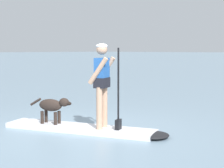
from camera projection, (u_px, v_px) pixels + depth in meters
The scene contains 4 objects.
ground_plane at pixel (79, 131), 7.41m from camera, with size 400.00×400.00×0.00m, color gray.
paddleboard at pixel (89, 129), 7.32m from camera, with size 3.48×1.85×0.10m.
person_paddler at pixel (103, 79), 7.11m from camera, with size 0.68×0.59×1.69m.
dog at pixel (53, 106), 7.59m from camera, with size 0.96×0.44×0.56m.
Camera 1 is at (5.47, -4.86, 1.67)m, focal length 57.55 mm.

